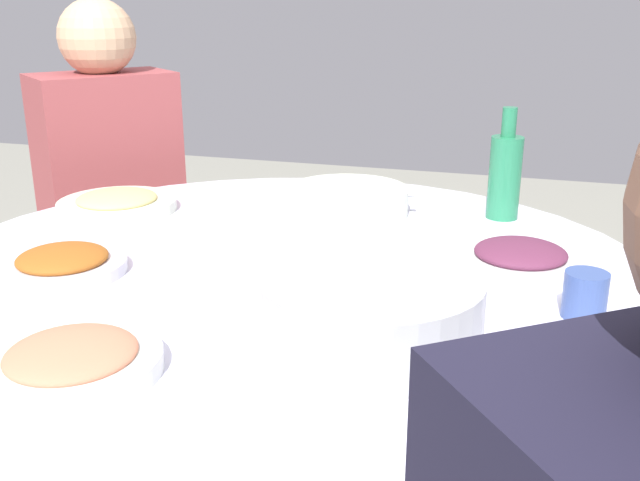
% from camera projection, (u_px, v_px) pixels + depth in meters
% --- Properties ---
extents(round_dining_table, '(1.26, 1.26, 0.76)m').
position_uv_depth(round_dining_table, '(284.00, 321.00, 1.26)').
color(round_dining_table, '#99999E').
rests_on(round_dining_table, ground).
extents(rice_bowl, '(0.29, 0.29, 0.10)m').
position_uv_depth(rice_bowl, '(372.00, 309.00, 0.94)').
color(rice_bowl, '#B2B5BA').
rests_on(rice_bowl, round_dining_table).
extents(soup_bowl, '(0.25, 0.27, 0.06)m').
position_uv_depth(soup_bowl, '(348.00, 201.00, 1.52)').
color(soup_bowl, white).
rests_on(soup_bowl, round_dining_table).
extents(dish_eggplant, '(0.21, 0.21, 0.04)m').
position_uv_depth(dish_eggplant, '(520.00, 258.00, 1.22)').
color(dish_eggplant, white).
rests_on(dish_eggplant, round_dining_table).
extents(dish_noodles, '(0.25, 0.25, 0.04)m').
position_uv_depth(dish_noodles, '(117.00, 203.00, 1.54)').
color(dish_noodles, silver).
rests_on(dish_noodles, round_dining_table).
extents(dish_stirfry, '(0.20, 0.20, 0.04)m').
position_uv_depth(dish_stirfry, '(63.00, 263.00, 1.19)').
color(dish_stirfry, silver).
rests_on(dish_stirfry, round_dining_table).
extents(dish_shrimp, '(0.22, 0.22, 0.04)m').
position_uv_depth(dish_shrimp, '(72.00, 360.00, 0.87)').
color(dish_shrimp, silver).
rests_on(dish_shrimp, round_dining_table).
extents(green_bottle, '(0.06, 0.06, 0.23)m').
position_uv_depth(green_bottle, '(505.00, 174.00, 1.47)').
color(green_bottle, '#277D53').
rests_on(green_bottle, round_dining_table).
extents(tea_cup_far, '(0.06, 0.06, 0.07)m').
position_uv_depth(tea_cup_far, '(585.00, 295.00, 1.02)').
color(tea_cup_far, '#3A5293').
rests_on(tea_cup_far, round_dining_table).
extents(tea_cup_side, '(0.07, 0.07, 0.06)m').
position_uv_depth(tea_cup_side, '(495.00, 433.00, 0.71)').
color(tea_cup_side, silver).
rests_on(tea_cup_side, round_dining_table).
extents(stool_for_diner_right, '(0.32, 0.32, 0.43)m').
position_uv_depth(stool_for_diner_right, '(127.00, 357.00, 2.07)').
color(stool_for_diner_right, brown).
rests_on(stool_for_diner_right, ground).
extents(diner_right, '(0.46, 0.47, 0.76)m').
position_uv_depth(diner_right, '(110.00, 175.00, 1.90)').
color(diner_right, '#2D333D').
rests_on(diner_right, stool_for_diner_right).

